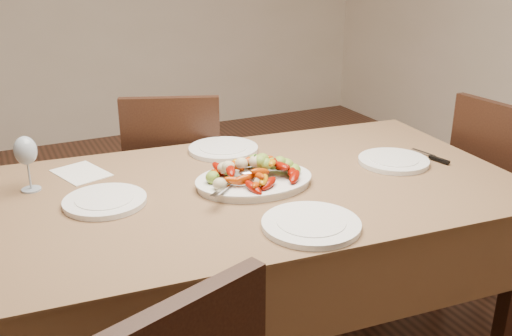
{
  "coord_description": "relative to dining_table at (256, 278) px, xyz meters",
  "views": [
    {
      "loc": [
        -0.82,
        -1.81,
        1.53
      ],
      "look_at": [
        -0.02,
        -0.16,
        0.82
      ],
      "focal_mm": 40.0,
      "sensor_mm": 36.0,
      "label": 1
    }
  ],
  "objects": [
    {
      "name": "floor",
      "position": [
        0.02,
        0.16,
        -0.38
      ],
      "size": [
        6.0,
        6.0,
        0.0
      ],
      "primitive_type": "plane",
      "color": "#3C1F12",
      "rests_on": "ground"
    },
    {
      "name": "dining_table",
      "position": [
        0.0,
        0.0,
        0.0
      ],
      "size": [
        1.92,
        1.2,
        0.76
      ],
      "primitive_type": "cube",
      "rotation": [
        0.0,
        0.0,
        -0.09
      ],
      "color": "brown",
      "rests_on": "ground"
    },
    {
      "name": "chair_far",
      "position": [
        -0.05,
        0.77,
        0.1
      ],
      "size": [
        0.54,
        0.54,
        0.95
      ],
      "primitive_type": null,
      "rotation": [
        0.0,
        0.0,
        2.77
      ],
      "color": "black",
      "rests_on": "ground"
    },
    {
      "name": "serving_platter",
      "position": [
        -0.01,
        -0.0,
        0.39
      ],
      "size": [
        0.43,
        0.33,
        0.02
      ],
      "primitive_type": "ellipsoid",
      "rotation": [
        0.0,
        0.0,
        -0.09
      ],
      "color": "white",
      "rests_on": "dining_table"
    },
    {
      "name": "roasted_vegetables",
      "position": [
        -0.01,
        -0.0,
        0.45
      ],
      "size": [
        0.35,
        0.25,
        0.09
      ],
      "primitive_type": null,
      "rotation": [
        0.0,
        0.0,
        -0.09
      ],
      "color": "#750B02",
      "rests_on": "serving_platter"
    },
    {
      "name": "serving_spoon",
      "position": [
        -0.08,
        -0.04,
        0.43
      ],
      "size": [
        0.24,
        0.24,
        0.03
      ],
      "primitive_type": null,
      "rotation": [
        0.0,
        0.0,
        -0.78
      ],
      "color": "#9EA0A8",
      "rests_on": "serving_platter"
    },
    {
      "name": "plate_left",
      "position": [
        -0.51,
        0.07,
        0.39
      ],
      "size": [
        0.27,
        0.27,
        0.02
      ],
      "primitive_type": "cylinder",
      "color": "white",
      "rests_on": "dining_table"
    },
    {
      "name": "plate_right",
      "position": [
        0.57,
        -0.04,
        0.39
      ],
      "size": [
        0.27,
        0.27,
        0.02
      ],
      "primitive_type": "cylinder",
      "color": "white",
      "rests_on": "dining_table"
    },
    {
      "name": "plate_far",
      "position": [
        0.03,
        0.37,
        0.39
      ],
      "size": [
        0.28,
        0.28,
        0.02
      ],
      "primitive_type": "cylinder",
      "color": "white",
      "rests_on": "dining_table"
    },
    {
      "name": "plate_near",
      "position": [
        0.0,
        -0.37,
        0.39
      ],
      "size": [
        0.3,
        0.3,
        0.02
      ],
      "primitive_type": "cylinder",
      "color": "white",
      "rests_on": "dining_table"
    },
    {
      "name": "wine_glass",
      "position": [
        -0.71,
        0.29,
        0.48
      ],
      "size": [
        0.08,
        0.08,
        0.2
      ],
      "primitive_type": null,
      "color": "#8C99A5",
      "rests_on": "dining_table"
    },
    {
      "name": "menu_card",
      "position": [
        -0.53,
        0.38,
        0.38
      ],
      "size": [
        0.21,
        0.25,
        0.0
      ],
      "primitive_type": "cube",
      "rotation": [
        0.0,
        0.0,
        0.32
      ],
      "color": "silver",
      "rests_on": "dining_table"
    },
    {
      "name": "table_knife",
      "position": [
        0.74,
        -0.06,
        0.38
      ],
      "size": [
        0.05,
        0.2,
        0.01
      ],
      "primitive_type": null,
      "rotation": [
        0.0,
        0.0,
        0.18
      ],
      "color": "#9EA0A8",
      "rests_on": "dining_table"
    }
  ]
}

